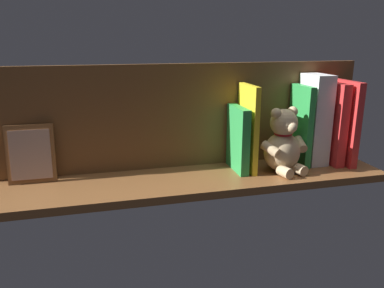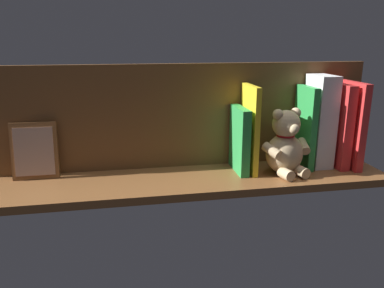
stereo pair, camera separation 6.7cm
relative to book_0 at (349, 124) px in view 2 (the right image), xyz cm
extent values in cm
cube|color=brown|center=(48.22, 1.39, -13.85)|extent=(111.41, 24.27, 2.20)
cube|color=brown|center=(48.22, -8.50, 2.61)|extent=(111.41, 1.50, 30.73)
cube|color=red|center=(0.00, 0.00, 0.00)|extent=(2.22, 14.69, 25.51)
cube|color=red|center=(3.44, -0.80, -0.29)|extent=(2.91, 13.10, 24.93)
cube|color=white|center=(8.71, -1.91, 0.93)|extent=(5.87, 10.67, 27.36)
cube|color=green|center=(13.49, -1.57, -0.62)|extent=(1.92, 11.55, 24.26)
ellipsoid|color=#D1B284|center=(21.60, 3.07, -7.02)|extent=(12.77, 11.90, 11.47)
sphere|color=#D1B284|center=(21.60, 3.07, 1.67)|extent=(7.89, 7.89, 7.89)
sphere|color=#D1B284|center=(18.72, 2.42, 4.63)|extent=(3.05, 3.05, 3.05)
sphere|color=#D1B284|center=(24.49, 3.71, 4.63)|extent=(3.05, 3.05, 3.05)
sphere|color=beige|center=(20.87, 6.34, 1.08)|extent=(3.05, 3.05, 3.05)
cylinder|color=#D1B284|center=(15.97, 3.27, -5.01)|extent=(3.38, 5.93, 4.24)
cylinder|color=#D1B284|center=(26.60, 5.66, -5.01)|extent=(5.31, 6.19, 4.24)
cylinder|color=#D1B284|center=(18.01, 7.25, -11.23)|extent=(3.92, 4.87, 3.05)
cylinder|color=#D1B284|center=(23.05, 8.39, -11.23)|extent=(3.92, 4.87, 3.05)
torus|color=red|center=(21.60, 3.07, -1.46)|extent=(6.25, 6.25, 0.90)
cube|color=yellow|center=(30.97, -0.78, -0.21)|extent=(1.52, 13.13, 25.08)
cube|color=green|center=(33.86, -0.92, -3.32)|extent=(2.50, 12.85, 18.86)
cube|color=brown|center=(91.03, -5.38, -4.95)|extent=(12.34, 3.51, 15.79)
cube|color=tan|center=(91.03, -4.66, -4.95)|extent=(10.37, 2.31, 13.17)
camera|label=1|loc=(72.67, 98.65, 25.18)|focal=35.33mm
camera|label=2|loc=(66.16, 100.06, 25.18)|focal=35.33mm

